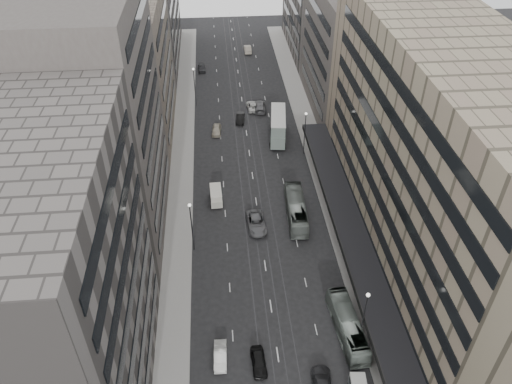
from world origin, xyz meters
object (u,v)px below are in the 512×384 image
object	(u,v)px
bus_far	(296,209)
double_decker	(278,126)
bus_near	(348,325)
sedan_2	(256,223)
sedan_0	(259,362)
panel_van	(216,195)
sedan_1	(220,356)

from	to	relation	value
bus_far	double_decker	distance (m)	22.73
bus_near	sedan_2	bearing A→B (deg)	-69.80
bus_near	sedan_2	xyz separation A→B (m)	(-9.00, 19.81, -0.64)
sedan_0	sedan_2	distance (m)	23.26
sedan_0	bus_far	bearing A→B (deg)	69.40
bus_near	bus_far	distance (m)	21.72
panel_van	sedan_1	distance (m)	28.41
bus_far	sedan_1	world-z (taller)	bus_far
double_decker	sedan_0	world-z (taller)	double_decker
panel_van	sedan_0	size ratio (longest dim) A/B	1.00
bus_near	double_decker	xyz separation A→B (m)	(-2.81, 44.23, 1.34)
bus_near	sedan_1	size ratio (longest dim) A/B	2.53
bus_near	sedan_0	xyz separation A→B (m)	(-10.80, -3.38, -0.75)
sedan_2	sedan_1	bearing A→B (deg)	-108.64
sedan_0	sedan_2	bearing A→B (deg)	82.72
bus_far	panel_van	xyz separation A→B (m)	(-11.96, 4.62, -0.18)
double_decker	panel_van	distance (m)	21.73
panel_van	double_decker	bearing A→B (deg)	54.26
double_decker	sedan_2	size ratio (longest dim) A/B	1.68
bus_far	sedan_2	distance (m)	6.46
bus_far	double_decker	size ratio (longest dim) A/B	1.15
panel_van	sedan_1	world-z (taller)	panel_van
bus_near	bus_far	world-z (taller)	bus_far
bus_far	panel_van	size ratio (longest dim) A/B	2.77
double_decker	sedan_1	xyz separation A→B (m)	(-12.22, -46.48, -2.10)
double_decker	sedan_0	distance (m)	48.32
bus_near	bus_far	xyz separation A→B (m)	(-2.82, 21.53, 0.11)
sedan_1	panel_van	bearing A→B (deg)	91.40
double_decker	sedan_1	bearing A→B (deg)	-97.74
sedan_0	sedan_1	distance (m)	4.39
bus_far	sedan_0	xyz separation A→B (m)	(-7.97, -24.91, -0.86)
bus_near	sedan_0	world-z (taller)	bus_near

